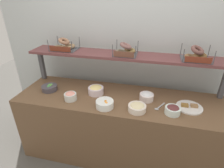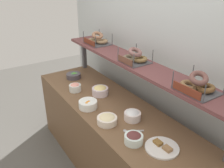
% 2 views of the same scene
% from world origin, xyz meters
% --- Properties ---
extents(ground_plane, '(8.00, 8.00, 0.00)m').
position_xyz_m(ground_plane, '(0.00, 0.00, 0.00)').
color(ground_plane, '#595651').
extents(back_wall, '(3.55, 0.06, 2.40)m').
position_xyz_m(back_wall, '(0.00, 0.55, 1.20)').
color(back_wall, silver).
rests_on(back_wall, ground_plane).
extents(deli_counter, '(2.35, 0.70, 0.85)m').
position_xyz_m(deli_counter, '(0.00, 0.00, 0.42)').
color(deli_counter, brown).
rests_on(deli_counter, ground_plane).
extents(shelf_riser_left, '(0.05, 0.05, 0.40)m').
position_xyz_m(shelf_riser_left, '(-1.12, 0.27, 1.05)').
color(shelf_riser_left, '#4C4C51').
rests_on(shelf_riser_left, deli_counter).
extents(shelf_riser_right, '(0.05, 0.05, 0.40)m').
position_xyz_m(shelf_riser_right, '(1.12, 0.27, 1.05)').
color(shelf_riser_right, '#4C4C51').
rests_on(shelf_riser_right, deli_counter).
extents(upper_shelf, '(2.31, 0.32, 0.03)m').
position_xyz_m(upper_shelf, '(0.00, 0.27, 1.26)').
color(upper_shelf, brown).
rests_on(upper_shelf, shelf_riser_left).
extents(bowl_veggie_mix, '(0.18, 0.18, 0.08)m').
position_xyz_m(bowl_veggie_mix, '(-0.86, -0.02, 0.88)').
color(bowl_veggie_mix, '#4A444C').
rests_on(bowl_veggie_mix, deli_counter).
extents(bowl_egg_salad, '(0.18, 0.18, 0.10)m').
position_xyz_m(bowl_egg_salad, '(-0.28, 0.03, 0.90)').
color(bowl_egg_salad, white).
rests_on(bowl_egg_salad, deli_counter).
extents(bowl_cream_cheese, '(0.16, 0.16, 0.10)m').
position_xyz_m(bowl_cream_cheese, '(0.31, 0.03, 0.90)').
color(bowl_cream_cheese, white).
rests_on(bowl_cream_cheese, deli_counter).
extents(bowl_potato_salad, '(0.18, 0.18, 0.08)m').
position_xyz_m(bowl_potato_salad, '(0.23, -0.20, 0.89)').
color(bowl_potato_salad, '#F2E2D0').
rests_on(bowl_potato_salad, deli_counter).
extents(bowl_lox_spread, '(0.14, 0.14, 0.10)m').
position_xyz_m(bowl_lox_spread, '(-0.52, -0.16, 0.90)').
color(bowl_lox_spread, silver).
rests_on(bowl_lox_spread, deli_counter).
extents(bowl_fruit_salad, '(0.19, 0.19, 0.08)m').
position_xyz_m(bowl_fruit_salad, '(-0.11, -0.22, 0.89)').
color(bowl_fruit_salad, white).
rests_on(bowl_fruit_salad, deli_counter).
extents(bowl_chocolate_spread, '(0.15, 0.15, 0.09)m').
position_xyz_m(bowl_chocolate_spread, '(0.57, -0.17, 0.89)').
color(bowl_chocolate_spread, white).
rests_on(bowl_chocolate_spread, deli_counter).
extents(serving_plate_white, '(0.27, 0.27, 0.04)m').
position_xyz_m(serving_plate_white, '(0.75, -0.03, 0.86)').
color(serving_plate_white, white).
rests_on(serving_plate_white, deli_counter).
extents(serving_spoon_near_plate, '(0.11, 0.16, 0.01)m').
position_xyz_m(serving_spoon_near_plate, '(0.44, -0.10, 0.86)').
color(serving_spoon_near_plate, '#B7B7BC').
rests_on(serving_spoon_near_plate, deli_counter).
extents(bagel_basket_everything, '(0.32, 0.25, 0.15)m').
position_xyz_m(bagel_basket_everything, '(-0.76, 0.28, 1.33)').
color(bagel_basket_everything, '#4C4C51').
rests_on(bagel_basket_everything, upper_shelf).
extents(bagel_basket_poppy, '(0.28, 0.26, 0.15)m').
position_xyz_m(bagel_basket_poppy, '(0.01, 0.26, 1.33)').
color(bagel_basket_poppy, '#4C4C51').
rests_on(bagel_basket_poppy, upper_shelf).
extents(bagel_basket_cinnamon_raisin, '(0.30, 0.26, 0.16)m').
position_xyz_m(bagel_basket_cinnamon_raisin, '(0.77, 0.26, 1.33)').
color(bagel_basket_cinnamon_raisin, '#4C4C51').
rests_on(bagel_basket_cinnamon_raisin, upper_shelf).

